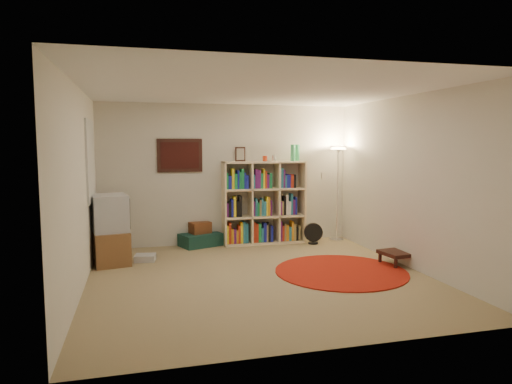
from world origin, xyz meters
TOP-DOWN VIEW (x-y plane):
  - room at (-0.05, 0.05)m, footprint 4.54×4.54m
  - bookshelf at (0.61, 2.09)m, footprint 1.50×0.45m
  - floor_lamp at (2.01, 1.96)m, footprint 0.43×0.43m
  - floor_fan at (1.47, 1.77)m, footprint 0.34×0.22m
  - tv_stand at (-1.99, 1.29)m, footprint 0.62×0.80m
  - dvd_box at (-1.49, 1.29)m, footprint 0.34×0.30m
  - suitcase at (-0.52, 2.13)m, footprint 0.80×0.66m
  - wicker_basket at (-0.52, 2.17)m, footprint 0.41×0.35m
  - paper_towel at (0.15, 2.19)m, footprint 0.13×0.13m
  - red_rug at (1.18, -0.02)m, footprint 1.86×1.86m
  - side_table at (2.16, 0.12)m, footprint 0.51×0.51m

SIDE VIEW (x-z plane):
  - red_rug at x=1.18m, z-range 0.00..0.02m
  - dvd_box at x=-1.49m, z-range 0.00..0.10m
  - suitcase at x=-0.52m, z-range 0.00..0.22m
  - paper_towel at x=0.15m, z-range 0.00..0.25m
  - side_table at x=2.16m, z-range 0.07..0.28m
  - floor_fan at x=1.47m, z-range 0.00..0.39m
  - wicker_basket at x=-0.52m, z-range 0.22..0.42m
  - tv_stand at x=-1.99m, z-range -0.02..1.02m
  - bookshelf at x=0.61m, z-range -0.17..1.62m
  - room at x=-0.05m, z-range -0.01..2.53m
  - floor_lamp at x=2.01m, z-range 0.58..2.35m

